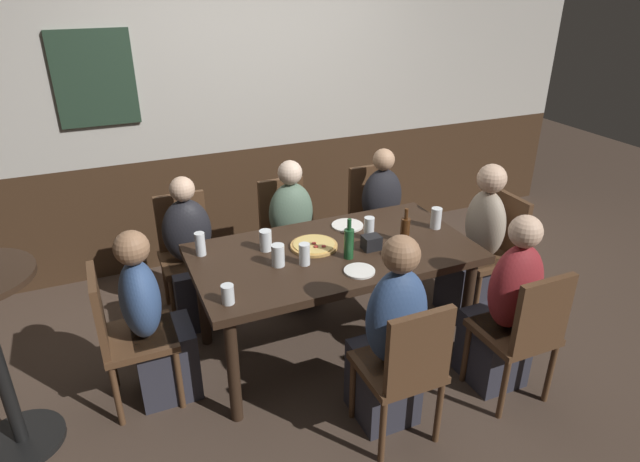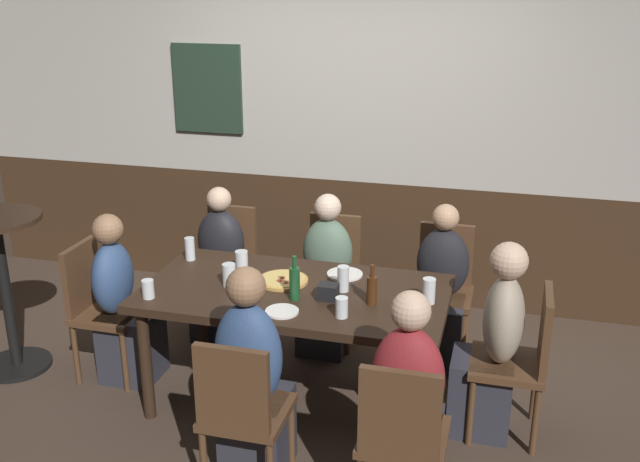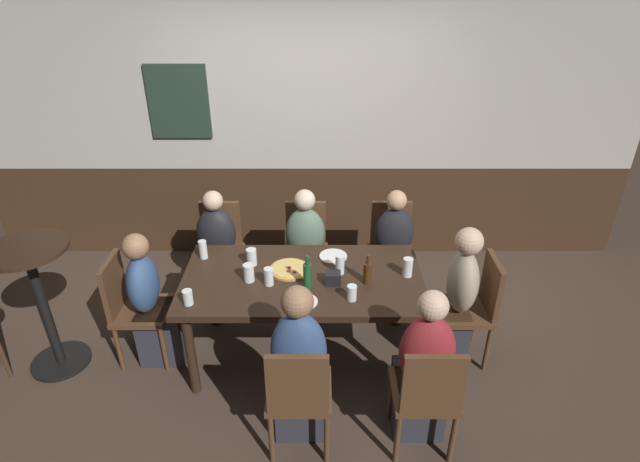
{
  "view_description": "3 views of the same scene",
  "coord_description": "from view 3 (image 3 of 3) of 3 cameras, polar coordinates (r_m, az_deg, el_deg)",
  "views": [
    {
      "loc": [
        -1.27,
        -2.72,
        2.32
      ],
      "look_at": [
        -0.12,
        -0.05,
        0.92
      ],
      "focal_mm": 30.45,
      "sensor_mm": 36.0,
      "label": 1
    },
    {
      "loc": [
        1.14,
        -3.68,
        2.47
      ],
      "look_at": [
        0.12,
        0.1,
        1.07
      ],
      "focal_mm": 40.95,
      "sensor_mm": 36.0,
      "label": 2
    },
    {
      "loc": [
        0.13,
        -3.09,
        2.82
      ],
      "look_at": [
        0.12,
        0.14,
        1.05
      ],
      "focal_mm": 28.48,
      "sensor_mm": 36.0,
      "label": 3
    }
  ],
  "objects": [
    {
      "name": "ground_plane",
      "position": [
        4.18,
        -1.67,
        -13.62
      ],
      "size": [
        12.0,
        12.0,
        0.0
      ],
      "primitive_type": "plane",
      "color": "#423328"
    },
    {
      "name": "wall_back",
      "position": [
        4.98,
        -1.42,
        11.0
      ],
      "size": [
        6.4,
        0.13,
        2.6
      ],
      "color": "#3D2819",
      "rests_on": "ground_plane"
    },
    {
      "name": "dining_table",
      "position": [
        3.77,
        -1.81,
        -6.17
      ],
      "size": [
        1.76,
        0.93,
        0.74
      ],
      "color": "black",
      "rests_on": "ground_plane"
    },
    {
      "name": "chair_mid_near",
      "position": [
        3.21,
        -2.28,
        -17.68
      ],
      "size": [
        0.4,
        0.4,
        0.88
      ],
      "color": "#513521",
      "rests_on": "ground_plane"
    },
    {
      "name": "chair_left_far",
      "position": [
        4.69,
        -10.94,
        -1.54
      ],
      "size": [
        0.4,
        0.4,
        0.88
      ],
      "color": "#513521",
      "rests_on": "ground_plane"
    },
    {
      "name": "chair_head_west",
      "position": [
        4.12,
        -20.25,
        -7.65
      ],
      "size": [
        0.4,
        0.4,
        0.88
      ],
      "color": "#513521",
      "rests_on": "ground_plane"
    },
    {
      "name": "chair_mid_far",
      "position": [
        4.6,
        -1.44,
        -1.58
      ],
      "size": [
        0.4,
        0.4,
        0.88
      ],
      "color": "#513521",
      "rests_on": "ground_plane"
    },
    {
      "name": "chair_head_east",
      "position": [
        4.04,
        17.1,
        -7.87
      ],
      "size": [
        0.4,
        0.4,
        0.88
      ],
      "color": "#513521",
      "rests_on": "ground_plane"
    },
    {
      "name": "chair_right_near",
      "position": [
        3.27,
        12.05,
        -17.36
      ],
      "size": [
        0.4,
        0.4,
        0.88
      ],
      "color": "#513521",
      "rests_on": "ground_plane"
    },
    {
      "name": "chair_right_far",
      "position": [
        4.64,
        8.14,
        -1.58
      ],
      "size": [
        0.4,
        0.4,
        0.88
      ],
      "color": "#513521",
      "rests_on": "ground_plane"
    },
    {
      "name": "person_mid_near",
      "position": [
        3.32,
        -2.17,
        -15.63
      ],
      "size": [
        0.34,
        0.37,
        1.18
      ],
      "color": "#2D2D38",
      "rests_on": "ground_plane"
    },
    {
      "name": "person_left_far",
      "position": [
        4.57,
        -11.24,
        -3.09
      ],
      "size": [
        0.34,
        0.37,
        1.08
      ],
      "color": "#2D2D38",
      "rests_on": "ground_plane"
    },
    {
      "name": "person_head_west",
      "position": [
        4.09,
        -17.98,
        -8.18
      ],
      "size": [
        0.37,
        0.34,
        1.09
      ],
      "color": "#2D2D38",
      "rests_on": "ground_plane"
    },
    {
      "name": "person_mid_far",
      "position": [
        4.48,
        -1.49,
        -3.1
      ],
      "size": [
        0.34,
        0.37,
        1.09
      ],
      "color": "#2D2D38",
      "rests_on": "ground_plane"
    },
    {
      "name": "person_head_east",
      "position": [
        4.0,
        14.83,
        -8.09
      ],
      "size": [
        0.37,
        0.34,
        1.14
      ],
      "color": "#2D2D38",
      "rests_on": "ground_plane"
    },
    {
      "name": "person_right_near",
      "position": [
        3.39,
        11.52,
        -15.56
      ],
      "size": [
        0.34,
        0.37,
        1.15
      ],
      "color": "#2D2D38",
      "rests_on": "ground_plane"
    },
    {
      "name": "person_right_far",
      "position": [
        4.53,
        8.36,
        -3.13
      ],
      "size": [
        0.34,
        0.37,
        1.08
      ],
      "color": "#2D2D38",
      "rests_on": "ground_plane"
    },
    {
      "name": "pizza",
      "position": [
        3.8,
        -3.28,
        -4.3
      ],
      "size": [
        0.3,
        0.3,
        0.03
      ],
      "color": "tan",
      "rests_on": "dining_table"
    },
    {
      "name": "beer_glass_tall",
      "position": [
        3.63,
        -5.62,
        -5.17
      ],
      "size": [
        0.07,
        0.07,
        0.13
      ],
      "color": "silver",
      "rests_on": "dining_table"
    },
    {
      "name": "pint_glass_pale",
      "position": [
        4.02,
        -12.83,
        -2.15
      ],
      "size": [
        0.06,
        0.06,
        0.15
      ],
      "color": "silver",
      "rests_on": "dining_table"
    },
    {
      "name": "tumbler_water",
      "position": [
        3.48,
        3.74,
        -7.06
      ],
      "size": [
        0.07,
        0.07,
        0.11
      ],
      "color": "silver",
      "rests_on": "dining_table"
    },
    {
      "name": "beer_glass_half",
      "position": [
        3.74,
        2.41,
        -3.87
      ],
      "size": [
        0.07,
        0.07,
        0.15
      ],
      "color": "silver",
      "rests_on": "dining_table"
    },
    {
      "name": "pint_glass_amber",
      "position": [
        3.69,
        -7.85,
        -4.73
      ],
      "size": [
        0.08,
        0.08,
        0.13
      ],
      "color": "silver",
      "rests_on": "dining_table"
    },
    {
      "name": "pint_glass_stout",
      "position": [
        3.55,
        -14.47,
        -7.27
      ],
      "size": [
        0.07,
        0.07,
        0.11
      ],
      "color": "silver",
      "rests_on": "dining_table"
    },
    {
      "name": "highball_clear",
      "position": [
        3.76,
        9.97,
        -4.18
      ],
      "size": [
        0.07,
        0.07,
        0.14
      ],
      "color": "silver",
      "rests_on": "dining_table"
    },
    {
      "name": "tumbler_short",
      "position": [
        3.87,
        -7.53,
        -3.02
      ],
      "size": [
        0.08,
        0.08,
        0.13
      ],
      "color": "silver",
      "rests_on": "dining_table"
    },
    {
      "name": "beer_bottle_green",
      "position": [
        3.56,
        -1.28,
        -4.96
      ],
      "size": [
        0.06,
        0.06,
        0.26
      ],
      "color": "#194723",
      "rests_on": "dining_table"
    },
    {
      "name": "beer_bottle_brown",
      "position": [
        3.63,
        5.51,
        -4.66
      ],
      "size": [
        0.06,
        0.06,
        0.23
      ],
      "color": "#42230F",
      "rests_on": "dining_table"
    },
    {
      "name": "plate_white_large",
      "position": [
        3.96,
        1.65,
        -2.85
      ],
      "size": [
        0.22,
        0.22,
        0.01
      ],
      "primitive_type": "cylinder",
      "color": "white",
      "rests_on": "dining_table"
    },
    {
      "name": "plate_white_small",
      "position": [
        3.47,
        -1.62,
        -7.93
      ],
      "size": [
        0.18,
        0.18,
        0.01
      ],
      "primitive_type": "cylinder",
      "color": "white",
      "rests_on": "dining_table"
    },
    {
      "name": "condiment_caddy",
      "position": [
        3.63,
        1.62,
        -5.31
      ],
      "size": [
        0.11,
        0.09,
        0.09
      ],
      "primitive_type": "cube",
      "color": "black",
      "rests_on": "dining_table"
    },
    {
      "name": "side_bar_table",
      "position": [
        4.23,
        -28.67,
        -6.63
      ],
      "size": [
        0.56,
        0.56,
        1.05
      ],
      "color": "black",
      "rests_on": "ground_plane"
    }
  ]
}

